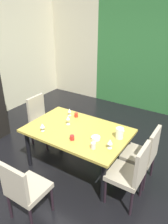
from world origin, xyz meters
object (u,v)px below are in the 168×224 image
cup_north (93,146)px  cup_left (76,115)px  wine_glass_west (42,126)px  chair_head_near (24,188)px  pitcher_rear (120,133)px  chair_right_near (131,172)px  chair_left_far (41,118)px  serving_bowl_corner (96,138)px  cup_near_shelf (72,138)px  wine_glass_front (69,111)px  chair_right_far (144,153)px  dining_table (77,134)px  wine_glass_center (68,118)px  wine_glass_right (110,142)px

cup_north → cup_left: size_ratio=1.18×
wine_glass_west → cup_north: (0.91, 0.03, -0.05)m
chair_head_near → wine_glass_west: size_ratio=6.81×
chair_head_near → pitcher_rear: size_ratio=5.42×
chair_right_near → chair_left_far: 2.12m
wine_glass_west → serving_bowl_corner: (0.83, 0.24, -0.07)m
cup_near_shelf → wine_glass_front: bearing=128.8°
chair_right_far → dining_table: bearing=104.0°
chair_head_near → cup_near_shelf: chair_head_near is taller
cup_near_shelf → pitcher_rear: 0.71m
wine_glass_front → wine_glass_west: bearing=-93.1°
dining_table → serving_bowl_corner: serving_bowl_corner is taller
cup_near_shelf → cup_north: bearing=-2.9°
chair_head_near → wine_glass_center: (-0.27, 1.27, 0.33)m
chair_right_near → chair_right_far: (-0.00, 0.51, -0.01)m
serving_bowl_corner → pitcher_rear: 0.36m
chair_right_near → chair_left_far: chair_right_near is taller
serving_bowl_corner → cup_near_shelf: (-0.29, -0.20, 0.01)m
chair_head_near → pitcher_rear: 1.52m
chair_right_near → cup_near_shelf: size_ratio=13.11×
chair_right_far → wine_glass_right: size_ratio=6.60×
wine_glass_center → wine_glass_west: 0.44m
chair_head_near → wine_glass_front: (-0.44, 1.55, 0.30)m
chair_right_far → cup_north: size_ratio=10.17×
wine_glass_right → cup_left: size_ratio=1.81×
cup_north → wine_glass_right: bearing=35.4°
wine_glass_center → pitcher_rear: bearing=5.0°
wine_glass_right → cup_near_shelf: size_ratio=1.94×
chair_left_far → wine_glass_center: chair_left_far is taller
serving_bowl_corner → cup_near_shelf: cup_near_shelf is taller
wine_glass_west → wine_glass_right: wine_glass_right is taller
chair_right_near → wine_glass_center: bearing=75.8°
cup_left → wine_glass_center: bearing=-82.2°
wine_glass_west → cup_near_shelf: size_ratio=1.82×
cup_north → cup_near_shelf: size_ratio=1.26×
chair_left_far → pitcher_rear: (1.69, -0.12, 0.28)m
chair_right_near → cup_north: (-0.56, -0.05, 0.24)m
chair_head_near → serving_bowl_corner: size_ratio=6.79×
chair_head_near → cup_left: size_ratio=11.57×
chair_right_near → pitcher_rear: chair_right_near is taller
wine_glass_front → pitcher_rear: (1.07, -0.20, -0.01)m
chair_right_near → chair_head_near: (-0.99, -0.95, -0.02)m
serving_bowl_corner → cup_near_shelf: size_ratio=1.82×
wine_glass_west → chair_left_far: bearing=135.3°
dining_table → wine_glass_right: 0.70m
cup_left → chair_right_far: bearing=-4.2°
wine_glass_front → cup_north: (0.87, -0.64, -0.05)m
serving_bowl_corner → cup_north: 0.23m
chair_right_far → wine_glass_west: size_ratio=7.05×
chair_left_far → cup_left: 0.80m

